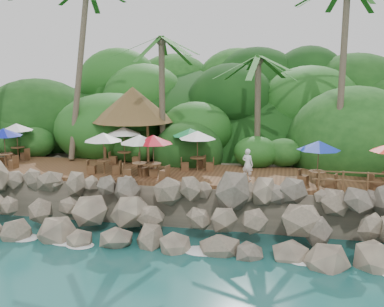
# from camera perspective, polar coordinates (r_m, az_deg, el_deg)

# --- Properties ---
(ground) EXTENTS (140.00, 140.00, 0.00)m
(ground) POSITION_cam_1_polar(r_m,az_deg,el_deg) (20.54, -3.56, -12.45)
(ground) COLOR #19514F
(ground) RESTS_ON ground
(land_base) EXTENTS (32.00, 25.20, 2.10)m
(land_base) POSITION_cam_1_polar(r_m,az_deg,el_deg) (35.27, 3.38, -0.81)
(land_base) COLOR gray
(land_base) RESTS_ON ground
(jungle_hill) EXTENTS (44.80, 28.00, 15.40)m
(jungle_hill) POSITION_cam_1_polar(r_m,az_deg,el_deg) (42.77, 4.88, -0.22)
(jungle_hill) COLOR #143811
(jungle_hill) RESTS_ON ground
(seawall) EXTENTS (29.00, 4.00, 2.30)m
(seawall) POSITION_cam_1_polar(r_m,az_deg,el_deg) (21.95, -2.19, -7.69)
(seawall) COLOR gray
(seawall) RESTS_ON ground
(terrace) EXTENTS (26.00, 5.00, 0.20)m
(terrace) POSITION_cam_1_polar(r_m,az_deg,el_deg) (25.41, 0.00, -2.66)
(terrace) COLOR brown
(terrace) RESTS_ON land_base
(jungle_foliage) EXTENTS (44.00, 16.00, 12.00)m
(jungle_foliage) POSITION_cam_1_polar(r_m,az_deg,el_deg) (34.53, 3.11, -2.84)
(jungle_foliage) COLOR #143811
(jungle_foliage) RESTS_ON ground
(foam_line) EXTENTS (25.20, 0.80, 0.06)m
(foam_line) POSITION_cam_1_polar(r_m,az_deg,el_deg) (20.80, -3.34, -12.06)
(foam_line) COLOR white
(foam_line) RESTS_ON ground
(palms) EXTENTS (34.45, 6.82, 13.08)m
(palms) POSITION_cam_1_polar(r_m,az_deg,el_deg) (27.49, 1.75, 17.79)
(palms) COLOR brown
(palms) RESTS_ON ground
(palapa) EXTENTS (5.36, 5.36, 4.60)m
(palapa) POSITION_cam_1_polar(r_m,az_deg,el_deg) (29.30, -7.43, 6.14)
(palapa) COLOR brown
(palapa) RESTS_ON ground
(dining_clusters) EXTENTS (25.71, 5.31, 2.29)m
(dining_clusters) POSITION_cam_1_polar(r_m,az_deg,el_deg) (25.03, -1.74, 1.80)
(dining_clusters) COLOR brown
(dining_clusters) RESTS_ON terrace
(waiter) EXTENTS (0.71, 0.60, 1.66)m
(waiter) POSITION_cam_1_polar(r_m,az_deg,el_deg) (23.83, 6.99, -1.35)
(waiter) COLOR white
(waiter) RESTS_ON terrace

